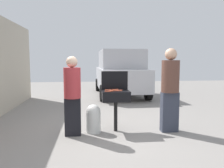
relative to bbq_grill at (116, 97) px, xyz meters
name	(u,v)px	position (x,y,z in m)	size (l,w,h in m)	color
ground_plane	(106,133)	(-0.24, -0.13, -0.76)	(24.00, 24.00, 0.00)	gray
bbq_grill	(116,97)	(0.00, 0.00, 0.00)	(0.60, 0.44, 0.90)	black
grill_lid_open	(115,80)	(0.00, 0.22, 0.35)	(0.60, 0.05, 0.42)	black
hot_dog_0	(115,90)	(0.01, 0.12, 0.15)	(0.03, 0.03, 0.13)	#C6593D
hot_dog_1	(119,91)	(0.05, -0.07, 0.15)	(0.03, 0.03, 0.13)	#B74C33
hot_dog_2	(110,91)	(-0.14, -0.13, 0.15)	(0.03, 0.03, 0.13)	#AD4228
hot_dog_3	(113,91)	(-0.07, -0.04, 0.15)	(0.03, 0.03, 0.13)	#B74C33
hot_dog_4	(114,90)	(-0.02, 0.08, 0.15)	(0.03, 0.03, 0.13)	#AD4228
hot_dog_5	(108,91)	(-0.19, -0.16, 0.15)	(0.03, 0.03, 0.13)	#B74C33
hot_dog_6	(108,90)	(-0.16, 0.10, 0.15)	(0.03, 0.03, 0.13)	#B74C33
hot_dog_7	(119,90)	(0.07, -0.05, 0.15)	(0.03, 0.03, 0.13)	#C6593D
propane_tank	(93,118)	(-0.49, -0.04, -0.44)	(0.32, 0.32, 0.62)	silver
person_left	(72,93)	(-0.92, -0.20, 0.14)	(0.35, 0.35, 1.65)	black
person_right	(170,87)	(1.17, -0.15, 0.23)	(0.38, 0.38, 1.82)	#333847
parked_minivan	(120,73)	(0.82, 5.16, 0.27)	(2.10, 4.44, 2.02)	#B7B7BC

